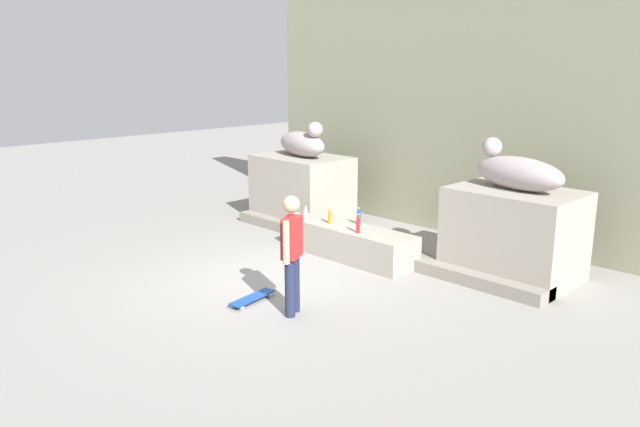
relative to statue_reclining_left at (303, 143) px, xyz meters
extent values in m
plane|color=gray|center=(2.46, -2.87, -1.72)|extent=(40.00, 40.00, 0.00)
cube|color=gray|center=(2.46, 1.80, 1.19)|extent=(9.21, 0.60, 5.83)
cube|color=gray|center=(-0.04, 0.01, -1.00)|extent=(1.96, 1.40, 1.44)
cube|color=gray|center=(4.96, 0.01, -1.00)|extent=(1.96, 1.40, 1.44)
ellipsoid|color=#9F9292|center=(-0.04, 0.01, -0.02)|extent=(1.68, 0.90, 0.52)
sphere|color=#9F9292|center=(0.50, -0.11, 0.33)|extent=(0.32, 0.32, 0.32)
ellipsoid|color=#9F9292|center=(4.96, 0.01, -0.02)|extent=(1.67, 0.80, 0.52)
sphere|color=#9F9292|center=(4.42, 0.09, 0.33)|extent=(0.32, 0.32, 0.32)
cube|color=gray|center=(2.46, -1.14, -1.44)|extent=(2.54, 0.74, 0.56)
cylinder|color=#1E233F|center=(3.67, -3.66, -1.31)|extent=(0.14, 0.14, 0.82)
cylinder|color=#1E233F|center=(3.57, -3.48, -1.31)|extent=(0.14, 0.14, 0.82)
cube|color=#B22626|center=(3.62, -3.57, -0.62)|extent=(0.35, 0.41, 0.56)
sphere|color=tan|center=(3.62, -3.57, -0.17)|extent=(0.23, 0.23, 0.23)
cylinder|color=tan|center=(3.73, -3.77, -0.63)|extent=(0.09, 0.09, 0.58)
cylinder|color=tan|center=(3.51, -3.37, -0.63)|extent=(0.09, 0.09, 0.58)
cube|color=navy|center=(2.89, -3.70, -1.65)|extent=(0.33, 0.82, 0.02)
cylinder|color=white|center=(2.77, -3.42, -1.69)|extent=(0.04, 0.06, 0.06)
cylinder|color=white|center=(2.91, -3.39, -1.69)|extent=(0.04, 0.06, 0.06)
cylinder|color=white|center=(2.87, -4.01, -1.69)|extent=(0.04, 0.06, 0.06)
cylinder|color=white|center=(3.01, -3.98, -1.69)|extent=(0.04, 0.06, 0.06)
cylinder|color=red|center=(2.81, -1.34, -1.03)|extent=(0.07, 0.07, 0.26)
cylinder|color=red|center=(2.81, -1.34, -0.87)|extent=(0.03, 0.03, 0.06)
cylinder|color=yellow|center=(2.81, -1.34, -0.83)|extent=(0.04, 0.04, 0.01)
cylinder|color=orange|center=(2.02, -1.22, -1.05)|extent=(0.06, 0.06, 0.21)
cylinder|color=orange|center=(2.02, -1.22, -0.91)|extent=(0.03, 0.03, 0.06)
cylinder|color=yellow|center=(2.02, -1.22, -0.88)|extent=(0.03, 0.03, 0.01)
cylinder|color=silver|center=(1.59, -1.42, -1.05)|extent=(0.08, 0.08, 0.20)
cylinder|color=silver|center=(1.59, -1.42, -0.92)|extent=(0.03, 0.03, 0.06)
cylinder|color=yellow|center=(1.59, -1.42, -0.89)|extent=(0.04, 0.04, 0.01)
cylinder|color=#194C99|center=(2.42, -0.89, -1.04)|extent=(0.07, 0.07, 0.23)
cylinder|color=#194C99|center=(2.42, -0.89, -0.89)|extent=(0.03, 0.03, 0.06)
cylinder|color=yellow|center=(2.42, -0.89, -0.86)|extent=(0.04, 0.04, 0.01)
cube|color=gray|center=(2.46, -0.71, -1.62)|extent=(6.96, 0.50, 0.20)
camera|label=1|loc=(9.58, -8.89, 1.67)|focal=34.67mm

